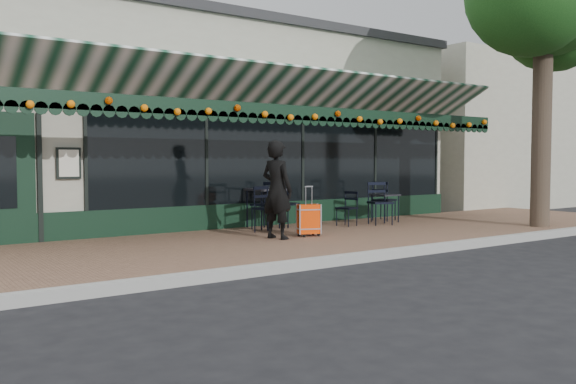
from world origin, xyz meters
TOP-DOWN VIEW (x-y plane):
  - ground at (0.00, 0.00)m, footprint 80.00×80.00m
  - sidewalk at (0.00, 2.00)m, footprint 18.00×4.00m
  - curb at (0.00, -0.08)m, footprint 18.00×0.16m
  - restaurant_building at (0.00, 7.84)m, footprint 12.00×9.60m
  - neighbor_building_right at (13.00, 8.00)m, footprint 12.00×8.00m
  - woman at (-0.63, 2.00)m, footprint 0.58×0.73m
  - suitcase at (0.05, 1.96)m, footprint 0.45×0.35m
  - cafe_table_a at (3.02, 3.02)m, footprint 0.51×0.51m
  - cafe_table_b at (0.16, 3.58)m, footprint 0.67×0.67m
  - chair_a_left at (1.77, 2.88)m, footprint 0.45×0.45m
  - chair_a_right at (3.28, 3.31)m, footprint 0.58×0.58m
  - chair_a_front at (2.56, 2.69)m, footprint 0.60×0.60m
  - chair_b_left at (0.07, 3.43)m, footprint 0.62×0.62m
  - chair_b_right at (0.60, 3.51)m, footprint 0.62×0.62m
  - chair_b_front at (-0.23, 2.87)m, footprint 0.55×0.55m

SIDE VIEW (x-z plane):
  - ground at x=0.00m, z-range 0.00..0.00m
  - sidewalk at x=0.00m, z-range 0.00..0.15m
  - curb at x=0.00m, z-range 0.00..0.15m
  - suitcase at x=0.05m, z-range 0.00..0.92m
  - chair_a_left at x=1.77m, z-range 0.15..0.90m
  - chair_b_front at x=-0.23m, z-range 0.15..1.06m
  - chair_a_right at x=3.28m, z-range 0.15..1.08m
  - chair_a_front at x=2.56m, z-range 0.15..1.09m
  - chair_b_right at x=0.60m, z-range 0.15..1.10m
  - chair_b_left at x=0.07m, z-range 0.15..1.12m
  - cafe_table_a at x=3.02m, z-range 0.40..1.04m
  - cafe_table_b at x=0.16m, z-range 0.48..1.30m
  - woman at x=-0.63m, z-range 0.15..1.90m
  - restaurant_building at x=0.00m, z-range 0.02..4.52m
  - neighbor_building_right at x=13.00m, z-range 0.00..4.80m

